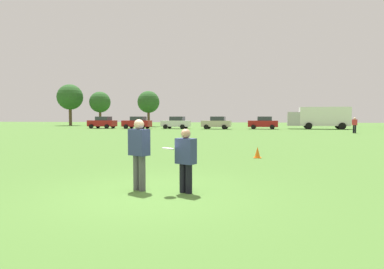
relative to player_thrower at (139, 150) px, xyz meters
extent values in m
plane|color=#47702D|center=(0.39, -0.26, -0.95)|extent=(195.53, 195.53, 0.00)
cylinder|color=#4C4C51|center=(-0.08, 0.04, -0.54)|extent=(0.17, 0.17, 0.84)
cylinder|color=#4C4C51|center=(0.08, -0.04, -0.54)|extent=(0.17, 0.17, 0.84)
cube|color=navy|center=(0.00, 0.00, 0.20)|extent=(0.55, 0.46, 0.62)
sphere|color=#D8AD8C|center=(0.00, 0.00, 0.62)|extent=(0.24, 0.24, 0.24)
cylinder|color=black|center=(1.22, -0.10, -0.62)|extent=(0.15, 0.15, 0.68)
cylinder|color=black|center=(1.06, -0.02, -0.62)|extent=(0.15, 0.15, 0.68)
cube|color=navy|center=(1.14, -0.06, 0.01)|extent=(0.52, 0.43, 0.59)
sphere|color=tan|center=(1.14, -0.06, 0.41)|extent=(0.22, 0.22, 0.22)
cylinder|color=white|center=(0.76, -0.20, 0.08)|extent=(0.27, 0.27, 0.06)
cube|color=#D8590C|center=(2.93, 6.70, -0.94)|extent=(0.32, 0.32, 0.03)
cone|color=orange|center=(2.93, 6.70, -0.70)|extent=(0.24, 0.24, 0.45)
cube|color=maroon|center=(-19.66, 39.10, -0.17)|extent=(4.31, 2.08, 0.90)
cube|color=#2D333D|center=(-19.41, 39.08, 0.55)|extent=(2.11, 1.77, 0.64)
cylinder|color=black|center=(-21.03, 38.19, -0.62)|extent=(0.67, 0.26, 0.66)
cylinder|color=black|center=(-20.89, 40.18, -0.62)|extent=(0.67, 0.26, 0.66)
cylinder|color=black|center=(-18.43, 38.01, -0.62)|extent=(0.67, 0.26, 0.66)
cylinder|color=black|center=(-18.29, 40.01, -0.62)|extent=(0.67, 0.26, 0.66)
cube|color=maroon|center=(-13.98, 38.77, -0.17)|extent=(4.31, 2.08, 0.90)
cube|color=#2D333D|center=(-13.73, 38.75, 0.55)|extent=(2.11, 1.77, 0.64)
cylinder|color=black|center=(-15.34, 37.86, -0.62)|extent=(0.67, 0.26, 0.66)
cylinder|color=black|center=(-15.21, 39.86, -0.62)|extent=(0.67, 0.26, 0.66)
cylinder|color=black|center=(-12.75, 37.69, -0.62)|extent=(0.67, 0.26, 0.66)
cylinder|color=black|center=(-12.61, 39.68, -0.62)|extent=(0.67, 0.26, 0.66)
cube|color=silver|center=(-8.22, 39.71, -0.17)|extent=(4.31, 2.08, 0.90)
cube|color=#2D333D|center=(-7.97, 39.69, 0.55)|extent=(2.11, 1.77, 0.64)
cylinder|color=black|center=(-9.59, 38.80, -0.62)|extent=(0.67, 0.26, 0.66)
cylinder|color=black|center=(-9.45, 40.80, -0.62)|extent=(0.67, 0.26, 0.66)
cylinder|color=black|center=(-6.99, 38.63, -0.62)|extent=(0.67, 0.26, 0.66)
cylinder|color=black|center=(-6.85, 40.62, -0.62)|extent=(0.67, 0.26, 0.66)
cube|color=#B7AD99|center=(-2.14, 39.48, -0.17)|extent=(4.31, 2.08, 0.90)
cube|color=#2D333D|center=(-1.89, 39.46, 0.55)|extent=(2.11, 1.77, 0.64)
cylinder|color=black|center=(-3.50, 38.57, -0.62)|extent=(0.67, 0.26, 0.66)
cylinder|color=black|center=(-3.37, 40.56, -0.62)|extent=(0.67, 0.26, 0.66)
cylinder|color=black|center=(-0.91, 38.39, -0.62)|extent=(0.67, 0.26, 0.66)
cylinder|color=black|center=(-0.77, 40.39, -0.62)|extent=(0.67, 0.26, 0.66)
cube|color=maroon|center=(4.54, 40.51, -0.17)|extent=(4.31, 2.08, 0.90)
cube|color=#2D333D|center=(4.79, 40.49, 0.55)|extent=(2.11, 1.77, 0.64)
cylinder|color=black|center=(3.18, 39.60, -0.62)|extent=(0.67, 0.26, 0.66)
cylinder|color=black|center=(3.31, 41.60, -0.62)|extent=(0.67, 0.26, 0.66)
cylinder|color=black|center=(5.78, 39.43, -0.62)|extent=(0.67, 0.26, 0.66)
cylinder|color=black|center=(5.91, 41.42, -0.62)|extent=(0.67, 0.26, 0.66)
cube|color=white|center=(13.24, 42.06, 0.88)|extent=(6.95, 2.96, 2.70)
cube|color=#B2B2B7|center=(9.05, 42.34, 0.53)|extent=(1.95, 2.42, 2.00)
cylinder|color=black|center=(10.94, 40.84, -0.47)|extent=(0.98, 0.34, 0.96)
cylinder|color=black|center=(11.13, 43.57, -0.47)|extent=(0.98, 0.34, 0.96)
cylinder|color=black|center=(15.35, 40.54, -0.47)|extent=(0.98, 0.34, 0.96)
cylinder|color=black|center=(15.54, 43.27, -0.47)|extent=(0.98, 0.34, 0.96)
cylinder|color=black|center=(13.74, 30.19, -0.52)|extent=(0.16, 0.16, 0.87)
cylinder|color=black|center=(13.89, 30.08, -0.52)|extent=(0.16, 0.16, 0.87)
cube|color=red|center=(13.81, 30.13, 0.23)|extent=(0.54, 0.50, 0.62)
sphere|color=beige|center=(13.81, 30.13, 0.65)|extent=(0.24, 0.24, 0.24)
cylinder|color=brown|center=(-33.76, 53.94, 0.87)|extent=(0.61, 0.61, 3.64)
sphere|color=#285623|center=(-33.76, 53.94, 4.90)|extent=(5.20, 5.20, 5.20)
cylinder|color=brown|center=(-27.55, 54.70, 0.54)|extent=(0.50, 0.50, 2.99)
sphere|color=#285623|center=(-27.55, 54.70, 3.85)|extent=(4.27, 4.27, 4.27)
cylinder|color=brown|center=(-15.59, 49.61, 0.45)|extent=(0.47, 0.47, 2.80)
sphere|color=#285623|center=(-15.59, 49.61, 3.55)|extent=(4.01, 4.01, 4.01)
camera|label=1|loc=(2.57, -7.30, 0.80)|focal=30.22mm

